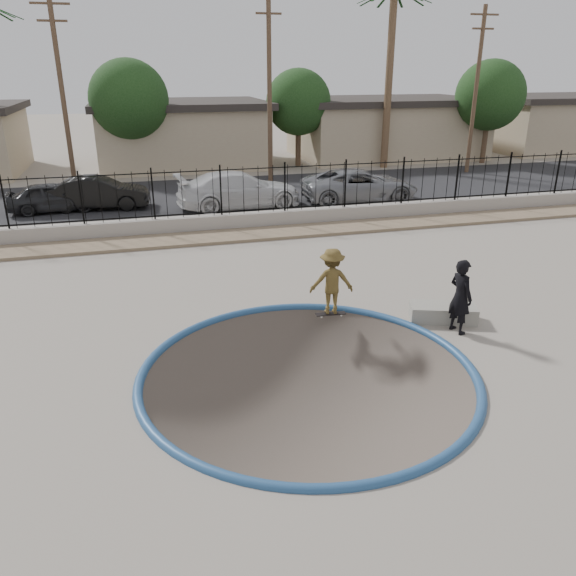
% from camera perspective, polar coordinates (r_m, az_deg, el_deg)
% --- Properties ---
extents(ground, '(120.00, 120.00, 2.20)m').
position_cam_1_polar(ground, '(23.89, -7.19, 4.40)').
color(ground, gray).
rests_on(ground, ground).
extents(bowl_pit, '(6.84, 6.84, 1.80)m').
position_cam_1_polar(bowl_pit, '(11.70, 2.06, -8.67)').
color(bowl_pit, '#453D35').
rests_on(bowl_pit, ground).
extents(coping_ring, '(7.04, 7.04, 0.20)m').
position_cam_1_polar(coping_ring, '(11.70, 2.06, -8.67)').
color(coping_ring, navy).
rests_on(coping_ring, ground).
extents(rock_strip, '(42.00, 1.60, 0.11)m').
position_cam_1_polar(rock_strip, '(20.91, -6.21, 5.25)').
color(rock_strip, '#856E57').
rests_on(rock_strip, ground).
extents(retaining_wall, '(42.00, 0.45, 0.60)m').
position_cam_1_polar(retaining_wall, '(21.89, -6.70, 6.64)').
color(retaining_wall, gray).
rests_on(retaining_wall, ground).
extents(fence, '(40.00, 0.04, 1.80)m').
position_cam_1_polar(fence, '(21.61, -6.84, 9.72)').
color(fence, black).
rests_on(fence, retaining_wall).
extents(street, '(90.00, 8.00, 0.04)m').
position_cam_1_polar(street, '(28.42, -8.80, 9.42)').
color(street, black).
rests_on(street, ground).
extents(house_center, '(10.60, 8.60, 3.90)m').
position_cam_1_polar(house_center, '(37.47, -10.80, 15.24)').
color(house_center, tan).
rests_on(house_center, ground).
extents(house_east, '(12.60, 8.60, 3.90)m').
position_cam_1_polar(house_east, '(41.05, 9.83, 15.83)').
color(house_east, tan).
rests_on(house_east, ground).
extents(house_east_far, '(11.60, 8.60, 3.90)m').
position_cam_1_polar(house_east_far, '(48.56, 25.58, 14.97)').
color(house_east_far, tan).
rests_on(house_east_far, ground).
extents(palm_right, '(2.30, 2.30, 10.30)m').
position_cam_1_polar(palm_right, '(35.97, 10.46, 23.57)').
color(palm_right, brown).
rests_on(palm_right, ground).
extents(utility_pole_left, '(1.70, 0.24, 9.00)m').
position_cam_1_polar(utility_pole_left, '(29.81, -21.94, 17.85)').
color(utility_pole_left, '#473323').
rests_on(utility_pole_left, ground).
extents(utility_pole_mid, '(1.70, 0.24, 9.50)m').
position_cam_1_polar(utility_pole_mid, '(30.48, -1.90, 19.83)').
color(utility_pole_mid, '#473323').
rests_on(utility_pole_mid, ground).
extents(utility_pole_right, '(1.70, 0.24, 9.00)m').
position_cam_1_polar(utility_pole_right, '(35.25, 18.56, 18.63)').
color(utility_pole_right, '#473323').
rests_on(utility_pole_right, ground).
extents(street_tree_left, '(4.32, 4.32, 6.36)m').
position_cam_1_polar(street_tree_left, '(33.68, -15.85, 17.94)').
color(street_tree_left, '#473323').
rests_on(street_tree_left, ground).
extents(street_tree_mid, '(3.96, 3.96, 5.83)m').
position_cam_1_polar(street_tree_mid, '(36.12, 1.06, 18.34)').
color(street_tree_mid, '#473323').
rests_on(street_tree_mid, ground).
extents(street_tree_right, '(4.32, 4.32, 6.36)m').
position_cam_1_polar(street_tree_right, '(39.42, 19.86, 17.93)').
color(street_tree_right, '#473323').
rests_on(street_tree_right, ground).
extents(skater, '(1.18, 0.81, 1.68)m').
position_cam_1_polar(skater, '(13.97, 4.45, 0.31)').
color(skater, olive).
rests_on(skater, ground).
extents(skateboard, '(0.78, 0.25, 0.07)m').
position_cam_1_polar(skateboard, '(14.27, 4.36, -2.63)').
color(skateboard, black).
rests_on(skateboard, ground).
extents(videographer, '(0.56, 0.74, 1.81)m').
position_cam_1_polar(videographer, '(13.67, 17.12, -0.83)').
color(videographer, black).
rests_on(videographer, ground).
extents(concrete_ledge, '(1.74, 1.20, 0.40)m').
position_cam_1_polar(concrete_ledge, '(14.46, 15.44, -2.43)').
color(concrete_ledge, gray).
rests_on(concrete_ledge, ground).
extents(car_a, '(3.84, 1.76, 1.27)m').
position_cam_1_polar(car_a, '(26.40, -22.75, 8.54)').
color(car_a, '#232326').
rests_on(car_a, street).
extents(car_b, '(4.40, 1.88, 1.41)m').
position_cam_1_polar(car_b, '(26.21, -18.71, 9.14)').
color(car_b, black).
rests_on(car_b, street).
extents(car_c, '(5.63, 2.68, 1.58)m').
position_cam_1_polar(car_c, '(25.17, -4.99, 9.91)').
color(car_c, silver).
rests_on(car_c, street).
extents(car_d, '(5.41, 2.59, 1.49)m').
position_cam_1_polar(car_d, '(26.51, 7.30, 10.31)').
color(car_d, gray).
rests_on(car_d, street).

